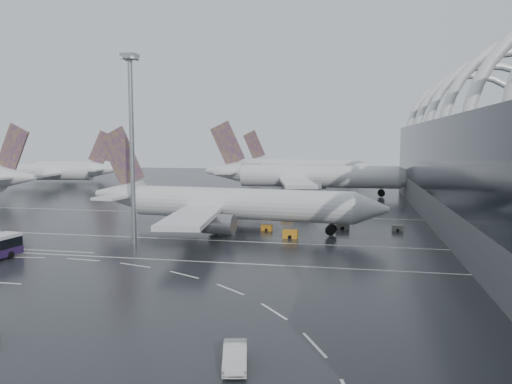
% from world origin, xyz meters
% --- Properties ---
extents(ground, '(420.00, 420.00, 0.00)m').
position_xyz_m(ground, '(0.00, 0.00, 0.00)').
color(ground, black).
rests_on(ground, ground).
extents(lane_marking_near, '(120.00, 0.25, 0.01)m').
position_xyz_m(lane_marking_near, '(0.00, -2.00, 0.01)').
color(lane_marking_near, white).
rests_on(lane_marking_near, ground).
extents(lane_marking_mid, '(120.00, 0.25, 0.01)m').
position_xyz_m(lane_marking_mid, '(0.00, 12.00, 0.01)').
color(lane_marking_mid, white).
rests_on(lane_marking_mid, ground).
extents(lane_marking_far, '(120.00, 0.25, 0.01)m').
position_xyz_m(lane_marking_far, '(0.00, 40.00, 0.01)').
color(lane_marking_far, white).
rests_on(lane_marking_far, ground).
extents(bus_bay_line_north, '(28.00, 0.25, 0.01)m').
position_xyz_m(bus_bay_line_north, '(-24.00, 0.00, 0.01)').
color(bus_bay_line_north, white).
rests_on(bus_bay_line_north, ground).
extents(airliner_main, '(55.71, 48.63, 18.86)m').
position_xyz_m(airliner_main, '(4.18, 21.53, 4.72)').
color(airliner_main, silver).
rests_on(airliner_main, ground).
extents(airliner_gate_b, '(63.03, 56.93, 21.97)m').
position_xyz_m(airliner_gate_b, '(13.13, 80.35, 5.50)').
color(airliner_gate_b, silver).
rests_on(airliner_gate_b, ground).
extents(airliner_gate_c, '(57.12, 51.89, 20.42)m').
position_xyz_m(airliner_gate_c, '(5.81, 139.11, 5.11)').
color(airliner_gate_c, silver).
rests_on(airliner_gate_c, ground).
extents(jet_remote_mid, '(44.97, 36.31, 19.56)m').
position_xyz_m(jet_remote_mid, '(-74.72, 92.85, 5.05)').
color(jet_remote_mid, silver).
rests_on(jet_remote_mid, ground).
extents(jet_remote_far, '(41.87, 33.77, 18.22)m').
position_xyz_m(jet_remote_far, '(-85.26, 121.07, 4.70)').
color(jet_remote_far, silver).
rests_on(jet_remote_far, ground).
extents(van_curve_c, '(2.70, 5.13, 1.61)m').
position_xyz_m(van_curve_c, '(18.63, -31.40, 0.80)').
color(van_curve_c, silver).
rests_on(van_curve_c, ground).
extents(floodlight_mast, '(2.24, 2.24, 29.17)m').
position_xyz_m(floodlight_mast, '(-6.73, 6.68, 18.35)').
color(floodlight_mast, gray).
rests_on(floodlight_mast, ground).
extents(gse_cart_belly_a, '(2.48, 1.47, 1.36)m').
position_xyz_m(gse_cart_belly_a, '(16.58, 16.34, 0.68)').
color(gse_cart_belly_a, orange).
rests_on(gse_cart_belly_a, ground).
extents(gse_cart_belly_b, '(2.49, 1.47, 1.36)m').
position_xyz_m(gse_cart_belly_b, '(24.93, 26.35, 0.68)').
color(gse_cart_belly_b, slate).
rests_on(gse_cart_belly_b, ground).
extents(gse_cart_belly_c, '(1.95, 1.15, 1.06)m').
position_xyz_m(gse_cart_belly_c, '(11.54, 22.34, 0.53)').
color(gse_cart_belly_c, orange).
rests_on(gse_cart_belly_c, ground).
extents(gse_cart_belly_d, '(1.94, 1.14, 1.06)m').
position_xyz_m(gse_cart_belly_d, '(34.64, 26.57, 0.53)').
color(gse_cart_belly_d, slate).
rests_on(gse_cart_belly_d, ground).
extents(gse_cart_belly_e, '(2.38, 1.41, 1.30)m').
position_xyz_m(gse_cart_belly_e, '(13.37, 36.66, 0.65)').
color(gse_cart_belly_e, orange).
rests_on(gse_cart_belly_e, ground).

